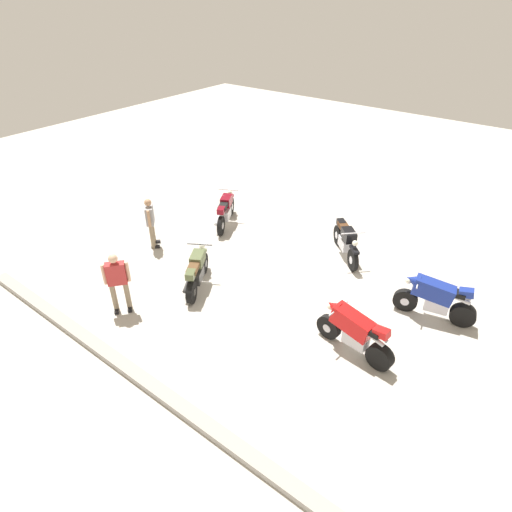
% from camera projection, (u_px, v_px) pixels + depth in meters
% --- Properties ---
extents(ground_plane, '(40.00, 40.00, 0.00)m').
position_uv_depth(ground_plane, '(299.00, 292.00, 11.58)').
color(ground_plane, '#B7B2A8').
extents(curb_edge, '(14.00, 0.30, 0.15)m').
position_uv_depth(curb_edge, '(174.00, 402.00, 8.46)').
color(curb_edge, '#9C978F').
rests_on(curb_edge, ground).
extents(motorcycle_red_sportbike, '(1.96, 0.70, 1.14)m').
position_uv_depth(motorcycle_red_sportbike, '(354.00, 331.00, 9.42)').
color(motorcycle_red_sportbike, black).
rests_on(motorcycle_red_sportbike, ground).
extents(motorcycle_blue_sportbike, '(1.95, 0.76, 1.14)m').
position_uv_depth(motorcycle_blue_sportbike, '(435.00, 298.00, 10.41)').
color(motorcycle_blue_sportbike, black).
rests_on(motorcycle_blue_sportbike, ground).
extents(motorcycle_olive_vintage, '(1.13, 1.76, 1.07)m').
position_uv_depth(motorcycle_olive_vintage, '(197.00, 272.00, 11.54)').
color(motorcycle_olive_vintage, black).
rests_on(motorcycle_olive_vintage, ground).
extents(motorcycle_black_cruiser, '(1.56, 1.56, 1.09)m').
position_uv_depth(motorcycle_black_cruiser, '(346.00, 241.00, 12.83)').
color(motorcycle_black_cruiser, black).
rests_on(motorcycle_black_cruiser, ground).
extents(motorcycle_maroon_cruiser, '(1.08, 1.91, 1.09)m').
position_uv_depth(motorcycle_maroon_cruiser, '(226.00, 211.00, 14.53)').
color(motorcycle_maroon_cruiser, black).
rests_on(motorcycle_maroon_cruiser, ground).
extents(person_in_red_shirt, '(0.52, 0.56, 1.66)m').
position_uv_depth(person_in_red_shirt, '(117.00, 279.00, 10.46)').
color(person_in_red_shirt, gray).
rests_on(person_in_red_shirt, ground).
extents(person_in_gray_shirt, '(0.54, 0.53, 1.61)m').
position_uv_depth(person_in_gray_shirt, '(150.00, 220.00, 13.13)').
color(person_in_gray_shirt, gray).
rests_on(person_in_gray_shirt, ground).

